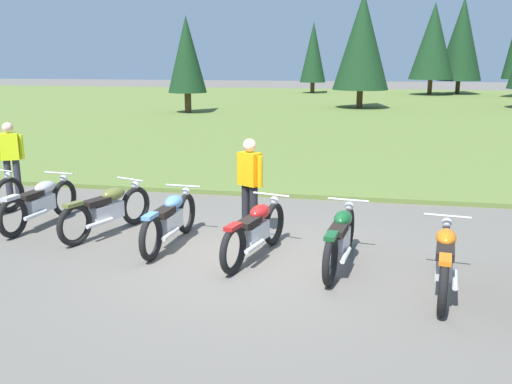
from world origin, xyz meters
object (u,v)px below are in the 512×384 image
(motorcycle_british_green, at_px, (340,238))
(motorcycle_silver, at_px, (40,202))
(motorcycle_olive, at_px, (107,209))
(rider_with_back_turned, at_px, (11,156))
(motorcycle_red, at_px, (255,230))
(motorcycle_sky_blue, at_px, (170,219))
(motorcycle_orange, at_px, (445,259))
(rider_checking_bike, at_px, (250,181))

(motorcycle_british_green, bearing_deg, motorcycle_silver, 169.43)
(motorcycle_olive, bearing_deg, motorcycle_silver, 170.96)
(motorcycle_olive, distance_m, rider_with_back_turned, 3.58)
(motorcycle_silver, xyz_separation_m, rider_with_back_turned, (-1.63, 1.59, 0.51))
(motorcycle_red, distance_m, rider_with_back_turned, 6.30)
(motorcycle_olive, height_order, motorcycle_red, same)
(motorcycle_sky_blue, bearing_deg, motorcycle_red, -11.69)
(motorcycle_olive, xyz_separation_m, motorcycle_british_green, (4.00, -0.79, 0.00))
(motorcycle_silver, relative_size, motorcycle_olive, 1.05)
(motorcycle_red, xyz_separation_m, rider_with_back_turned, (-5.77, 2.47, 0.51))
(motorcycle_red, xyz_separation_m, motorcycle_orange, (2.64, -0.76, 0.00))
(motorcycle_silver, bearing_deg, motorcycle_red, -12.04)
(motorcycle_silver, distance_m, rider_with_back_turned, 2.34)
(motorcycle_olive, relative_size, motorcycle_british_green, 0.96)
(motorcycle_sky_blue, height_order, rider_with_back_turned, rider_with_back_turned)
(motorcycle_sky_blue, xyz_separation_m, rider_with_back_turned, (-4.31, 2.17, 0.51))
(motorcycle_silver, relative_size, motorcycle_red, 1.02)
(motorcycle_silver, bearing_deg, motorcycle_olive, -9.04)
(motorcycle_british_green, xyz_separation_m, rider_checking_bike, (-1.59, 1.20, 0.51))
(motorcycle_sky_blue, distance_m, rider_checking_bike, 1.48)
(rider_with_back_turned, bearing_deg, motorcycle_british_green, -20.27)
(motorcycle_red, bearing_deg, motorcycle_silver, 167.96)
(motorcycle_british_green, relative_size, rider_with_back_turned, 1.25)
(motorcycle_olive, xyz_separation_m, motorcycle_sky_blue, (1.26, -0.35, 0.00))
(motorcycle_british_green, distance_m, rider_checking_bike, 2.06)
(motorcycle_sky_blue, distance_m, motorcycle_red, 1.49)
(motorcycle_orange, xyz_separation_m, rider_checking_bike, (-2.95, 1.83, 0.51))
(motorcycle_silver, height_order, motorcycle_orange, same)
(rider_checking_bike, height_order, rider_with_back_turned, same)
(motorcycle_silver, distance_m, motorcycle_red, 4.23)
(motorcycle_olive, height_order, rider_checking_bike, rider_checking_bike)
(motorcycle_silver, distance_m, motorcycle_british_green, 5.51)
(motorcycle_orange, bearing_deg, motorcycle_british_green, 155.19)
(motorcycle_olive, bearing_deg, motorcycle_orange, -14.77)
(motorcycle_sky_blue, bearing_deg, rider_checking_bike, 33.77)
(motorcycle_silver, distance_m, motorcycle_sky_blue, 2.73)
(motorcycle_sky_blue, bearing_deg, motorcycle_silver, 167.77)
(motorcycle_silver, bearing_deg, motorcycle_orange, -13.60)
(rider_checking_bike, bearing_deg, motorcycle_sky_blue, -146.23)
(rider_with_back_turned, bearing_deg, motorcycle_olive, -30.82)
(motorcycle_silver, xyz_separation_m, motorcycle_olive, (1.41, -0.22, 0.00))
(motorcycle_red, bearing_deg, rider_with_back_turned, 156.78)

